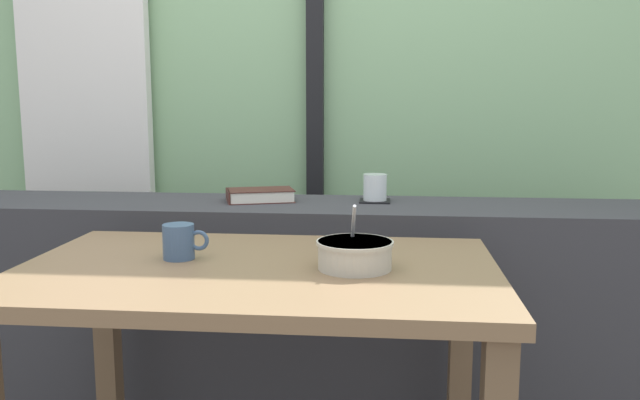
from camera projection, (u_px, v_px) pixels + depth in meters
outdoor_backdrop at (321, 30)px, 2.79m from camera, size 4.80×0.08×2.80m
curtain_left_panel at (84, 67)px, 2.81m from camera, size 0.56×0.06×2.50m
window_divider_post at (315, 54)px, 2.73m from camera, size 0.07×0.05×2.60m
dark_console_ledge at (299, 318)px, 2.22m from camera, size 2.80×0.39×0.78m
breakfast_table at (258, 314)px, 1.56m from camera, size 1.11×0.70×0.74m
coaster_square at (375, 201)px, 2.19m from camera, size 0.10×0.10×0.00m
juice_glass at (375, 189)px, 2.18m from camera, size 0.08×0.08×0.09m
closed_book at (260, 195)px, 2.20m from camera, size 0.25×0.19×0.04m
soup_bowl at (355, 254)px, 1.51m from camera, size 0.18×0.18×0.15m
fork_utensil at (186, 242)px, 1.78m from camera, size 0.04×0.17×0.01m
ceramic_mug at (180, 242)px, 1.60m from camera, size 0.11×0.08×0.08m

